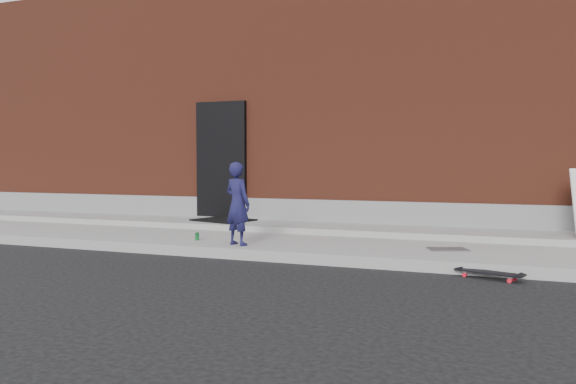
% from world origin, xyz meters
% --- Properties ---
extents(ground, '(80.00, 80.00, 0.00)m').
position_xyz_m(ground, '(0.00, 0.00, 0.00)').
color(ground, black).
rests_on(ground, ground).
extents(sidewalk, '(20.00, 3.00, 0.15)m').
position_xyz_m(sidewalk, '(0.00, 1.50, 0.07)').
color(sidewalk, gray).
rests_on(sidewalk, ground).
extents(apron, '(20.00, 1.20, 0.10)m').
position_xyz_m(apron, '(0.00, 2.40, 0.20)').
color(apron, gray).
rests_on(apron, sidewalk).
extents(building, '(20.00, 8.10, 5.00)m').
position_xyz_m(building, '(-0.00, 6.99, 2.50)').
color(building, maroon).
rests_on(building, ground).
extents(child, '(0.51, 0.42, 1.19)m').
position_xyz_m(child, '(-0.99, 0.34, 0.75)').
color(child, '#17163F').
rests_on(child, sidewalk).
extents(skateboard, '(0.77, 0.43, 0.08)m').
position_xyz_m(skateboard, '(2.42, -0.12, 0.07)').
color(skateboard, red).
rests_on(skateboard, ground).
extents(soda_can, '(0.08, 0.08, 0.12)m').
position_xyz_m(soda_can, '(-1.79, 0.57, 0.21)').
color(soda_can, '#1A8338').
rests_on(soda_can, sidewalk).
extents(doormat, '(1.19, 1.06, 0.03)m').
position_xyz_m(doormat, '(-2.30, 2.44, 0.26)').
color(doormat, black).
rests_on(doormat, apron).
extents(utility_plate, '(0.59, 0.49, 0.02)m').
position_xyz_m(utility_plate, '(1.88, 0.95, 0.16)').
color(utility_plate, '#5D5D62').
rests_on(utility_plate, sidewalk).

